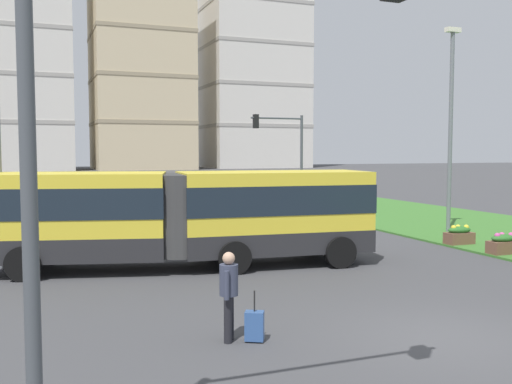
{
  "coord_description": "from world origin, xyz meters",
  "views": [
    {
      "loc": [
        -7.44,
        -8.99,
        3.67
      ],
      "look_at": [
        -0.11,
        10.08,
        2.2
      ],
      "focal_mm": 40.36,
      "sensor_mm": 36.0,
      "label": 1
    }
  ],
  "objects_px": {
    "flower_planter_2": "(503,244)",
    "apartment_tower_eastcentre": "(253,50)",
    "pedestrian_crossing": "(229,290)",
    "apartment_tower_centre": "(140,60)",
    "articulated_bus": "(186,215)",
    "apartment_tower_westcentre": "(22,34)",
    "flower_planter_3": "(459,235)",
    "traffic_light_far_right": "(285,146)",
    "streetlight_median": "(451,122)",
    "car_silver_hatch": "(69,214)",
    "rolling_suitcase": "(254,326)",
    "traffic_light_near_left": "(177,86)"
  },
  "relations": [
    {
      "from": "flower_planter_3",
      "to": "apartment_tower_centre",
      "type": "distance_m",
      "value": 101.29
    },
    {
      "from": "pedestrian_crossing",
      "to": "traffic_light_near_left",
      "type": "height_order",
      "value": "traffic_light_near_left"
    },
    {
      "from": "rolling_suitcase",
      "to": "flower_planter_3",
      "type": "height_order",
      "value": "rolling_suitcase"
    },
    {
      "from": "articulated_bus",
      "to": "traffic_light_near_left",
      "type": "bearing_deg",
      "value": -104.42
    },
    {
      "from": "flower_planter_3",
      "to": "traffic_light_near_left",
      "type": "xyz_separation_m",
      "value": [
        -13.81,
        -11.72,
        3.92
      ]
    },
    {
      "from": "rolling_suitcase",
      "to": "streetlight_median",
      "type": "relative_size",
      "value": 0.11
    },
    {
      "from": "traffic_light_near_left",
      "to": "traffic_light_far_right",
      "type": "relative_size",
      "value": 1.09
    },
    {
      "from": "car_silver_hatch",
      "to": "streetlight_median",
      "type": "height_order",
      "value": "streetlight_median"
    },
    {
      "from": "pedestrian_crossing",
      "to": "apartment_tower_centre",
      "type": "bearing_deg",
      "value": 81.05
    },
    {
      "from": "articulated_bus",
      "to": "apartment_tower_centre",
      "type": "bearing_deg",
      "value": 80.96
    },
    {
      "from": "traffic_light_far_right",
      "to": "apartment_tower_westcentre",
      "type": "distance_m",
      "value": 89.07
    },
    {
      "from": "streetlight_median",
      "to": "apartment_tower_centre",
      "type": "xyz_separation_m",
      "value": [
        3.02,
        95.96,
        16.8
      ]
    },
    {
      "from": "car_silver_hatch",
      "to": "apartment_tower_westcentre",
      "type": "relative_size",
      "value": 0.09
    },
    {
      "from": "car_silver_hatch",
      "to": "streetlight_median",
      "type": "relative_size",
      "value": 0.5
    },
    {
      "from": "streetlight_median",
      "to": "car_silver_hatch",
      "type": "bearing_deg",
      "value": 155.11
    },
    {
      "from": "traffic_light_near_left",
      "to": "streetlight_median",
      "type": "height_order",
      "value": "streetlight_median"
    },
    {
      "from": "articulated_bus",
      "to": "apartment_tower_eastcentre",
      "type": "xyz_separation_m",
      "value": [
        40.96,
        102.1,
        24.16
      ]
    },
    {
      "from": "articulated_bus",
      "to": "car_silver_hatch",
      "type": "relative_size",
      "value": 2.69
    },
    {
      "from": "apartment_tower_westcentre",
      "to": "apartment_tower_eastcentre",
      "type": "xyz_separation_m",
      "value": [
        46.96,
        3.54,
        0.58
      ]
    },
    {
      "from": "traffic_light_far_right",
      "to": "apartment_tower_centre",
      "type": "distance_m",
      "value": 87.69
    },
    {
      "from": "traffic_light_far_right",
      "to": "streetlight_median",
      "type": "height_order",
      "value": "streetlight_median"
    },
    {
      "from": "apartment_tower_westcentre",
      "to": "apartment_tower_centre",
      "type": "relative_size",
      "value": 1.16
    },
    {
      "from": "pedestrian_crossing",
      "to": "apartment_tower_eastcentre",
      "type": "height_order",
      "value": "apartment_tower_eastcentre"
    },
    {
      "from": "pedestrian_crossing",
      "to": "traffic_light_far_right",
      "type": "xyz_separation_m",
      "value": [
        10.35,
        20.67,
        2.94
      ]
    },
    {
      "from": "flower_planter_2",
      "to": "apartment_tower_eastcentre",
      "type": "relative_size",
      "value": 0.02
    },
    {
      "from": "articulated_bus",
      "to": "apartment_tower_westcentre",
      "type": "distance_m",
      "value": 101.52
    },
    {
      "from": "traffic_light_near_left",
      "to": "apartment_tower_westcentre",
      "type": "bearing_deg",
      "value": 91.58
    },
    {
      "from": "rolling_suitcase",
      "to": "apartment_tower_centre",
      "type": "distance_m",
      "value": 109.84
    },
    {
      "from": "rolling_suitcase",
      "to": "streetlight_median",
      "type": "distance_m",
      "value": 17.56
    },
    {
      "from": "flower_planter_2",
      "to": "apartment_tower_westcentre",
      "type": "relative_size",
      "value": 0.02
    },
    {
      "from": "rolling_suitcase",
      "to": "flower_planter_3",
      "type": "relative_size",
      "value": 0.88
    },
    {
      "from": "apartment_tower_centre",
      "to": "flower_planter_2",
      "type": "bearing_deg",
      "value": -92.79
    },
    {
      "from": "traffic_light_far_right",
      "to": "apartment_tower_centre",
      "type": "bearing_deg",
      "value": 85.74
    },
    {
      "from": "flower_planter_3",
      "to": "traffic_light_far_right",
      "type": "xyz_separation_m",
      "value": [
        -1.46,
        13.28,
        3.52
      ]
    },
    {
      "from": "pedestrian_crossing",
      "to": "flower_planter_3",
      "type": "xyz_separation_m",
      "value": [
        11.81,
        7.39,
        -0.58
      ]
    },
    {
      "from": "car_silver_hatch",
      "to": "traffic_light_far_right",
      "type": "relative_size",
      "value": 0.78
    },
    {
      "from": "apartment_tower_centre",
      "to": "flower_planter_3",
      "type": "bearing_deg",
      "value": -92.85
    },
    {
      "from": "articulated_bus",
      "to": "flower_planter_2",
      "type": "xyz_separation_m",
      "value": [
        10.84,
        -2.07,
        -1.23
      ]
    },
    {
      "from": "car_silver_hatch",
      "to": "rolling_suitcase",
      "type": "distance_m",
      "value": 18.0
    },
    {
      "from": "streetlight_median",
      "to": "pedestrian_crossing",
      "type": "bearing_deg",
      "value": -143.0
    },
    {
      "from": "articulated_bus",
      "to": "apartment_tower_westcentre",
      "type": "xyz_separation_m",
      "value": [
        -6.0,
        98.56,
        23.58
      ]
    },
    {
      "from": "flower_planter_2",
      "to": "apartment_tower_eastcentre",
      "type": "bearing_deg",
      "value": 73.87
    },
    {
      "from": "flower_planter_3",
      "to": "streetlight_median",
      "type": "xyz_separation_m",
      "value": [
        1.9,
        2.94,
        4.52
      ]
    },
    {
      "from": "streetlight_median",
      "to": "apartment_tower_centre",
      "type": "height_order",
      "value": "apartment_tower_centre"
    },
    {
      "from": "rolling_suitcase",
      "to": "flower_planter_2",
      "type": "height_order",
      "value": "rolling_suitcase"
    },
    {
      "from": "flower_planter_2",
      "to": "apartment_tower_westcentre",
      "type": "xyz_separation_m",
      "value": [
        -16.84,
        100.63,
        24.81
      ]
    },
    {
      "from": "traffic_light_far_right",
      "to": "traffic_light_near_left",
      "type": "bearing_deg",
      "value": -116.29
    },
    {
      "from": "apartment_tower_eastcentre",
      "to": "apartment_tower_centre",
      "type": "bearing_deg",
      "value": -173.15
    },
    {
      "from": "pedestrian_crossing",
      "to": "apartment_tower_eastcentre",
      "type": "relative_size",
      "value": 0.03
    },
    {
      "from": "apartment_tower_centre",
      "to": "traffic_light_near_left",
      "type": "bearing_deg",
      "value": -99.61
    }
  ]
}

